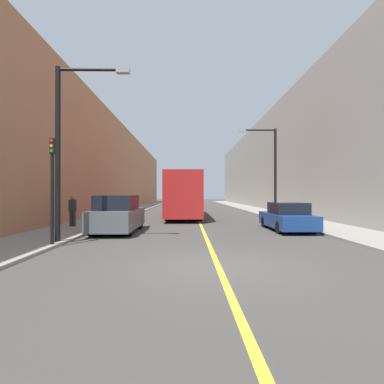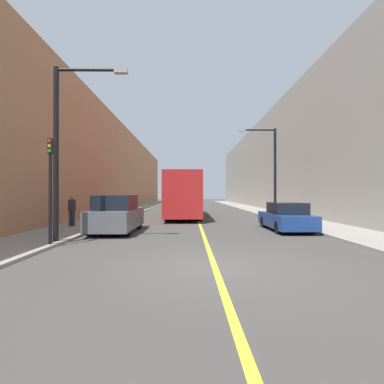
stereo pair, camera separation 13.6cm
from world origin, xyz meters
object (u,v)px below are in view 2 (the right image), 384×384
Objects in this scene: street_lamp_left at (64,140)px; pedestrian at (72,210)px; parked_suv_left at (117,215)px; street_lamp_right at (271,166)px; bus at (184,195)px; traffic_light at (50,186)px; car_right_near at (286,218)px.

street_lamp_left is 3.87× the size of pedestrian.
parked_suv_left is 12.52m from street_lamp_right.
street_lamp_right is (6.53, -2.26, 2.13)m from bus.
parked_suv_left is at bearing -143.04° from street_lamp_right.
traffic_light is at bearing -108.39° from bus.
traffic_light is (-11.07, -11.40, -1.79)m from street_lamp_right.
car_right_near is 11.10m from street_lamp_left.
car_right_near is (8.60, 0.60, -0.19)m from parked_suv_left.
traffic_light is at bearing -108.59° from parked_suv_left.
bus reaches higher than car_right_near.
bus is 2.56× the size of car_right_near.
car_right_near is at bearing -58.71° from bus.
street_lamp_left is 1.00× the size of street_lamp_right.
street_lamp_left is 6.26m from pedestrian.
car_right_near is at bearing 3.99° from parked_suv_left.
street_lamp_right is at bearing 80.77° from car_right_near.
pedestrian is (-1.54, 5.91, -1.18)m from traffic_light.
parked_suv_left is at bearing -108.31° from bus.
pedestrian is (-6.08, -7.74, -0.84)m from bus.
bus is 7.23m from street_lamp_right.
traffic_light is 6.22m from pedestrian.
street_lamp_right is (1.09, 6.69, 3.31)m from car_right_near.
car_right_near is 7.54m from street_lamp_right.
street_lamp_left reaches higher than traffic_light.
bus is 6.68× the size of pedestrian.
street_lamp_left is at bearing 74.83° from traffic_light.
traffic_light is 2.20× the size of pedestrian.
street_lamp_right is at bearing 36.96° from parked_suv_left.
traffic_light is (-1.38, -4.11, 1.33)m from parked_suv_left.
street_lamp_left reaches higher than pedestrian.
pedestrian is at bearing -128.14° from bus.
bus is 13.85m from street_lamp_left.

